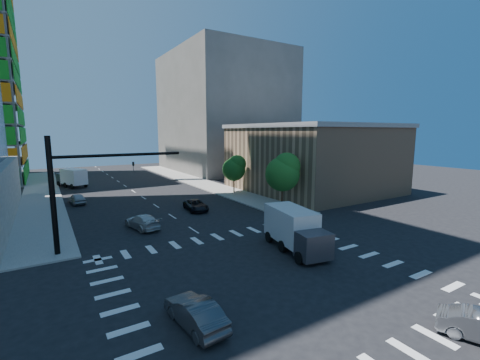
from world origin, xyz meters
TOP-DOWN VIEW (x-y plane):
  - ground at (0.00, 0.00)m, footprint 160.00×160.00m
  - road_markings at (0.00, 0.00)m, footprint 20.00×20.00m
  - sidewalk_ne at (12.50, 40.00)m, footprint 5.00×60.00m
  - sidewalk_nw at (-12.50, 40.00)m, footprint 5.00×60.00m
  - commercial_building at (25.00, 22.00)m, footprint 20.50×22.50m
  - bg_building_ne at (27.00, 55.00)m, footprint 24.00×30.00m
  - signal_mast_nw at (-10.00, 11.50)m, footprint 10.20×0.40m
  - tree_south at (12.63, 13.90)m, footprint 4.16×4.16m
  - tree_north at (12.93, 25.90)m, footprint 3.54×3.52m
  - car_nb_far at (3.40, 19.14)m, footprint 2.56×4.77m
  - car_sb_near at (-4.05, 15.15)m, footprint 2.90×5.08m
  - car_sb_mid at (-8.50, 30.61)m, footprint 2.09×4.21m
  - car_sb_cross at (-6.13, -2.38)m, footprint 1.87×4.34m
  - box_truck_near at (4.81, 2.61)m, footprint 3.77×6.59m
  - box_truck_far at (-8.05, 46.01)m, footprint 4.58×6.50m

SIDE VIEW (x-z plane):
  - ground at x=0.00m, z-range 0.00..0.00m
  - road_markings at x=0.00m, z-range 0.00..0.01m
  - sidewalk_ne at x=12.50m, z-range 0.00..0.15m
  - sidewalk_nw at x=-12.50m, z-range 0.00..0.15m
  - car_nb_far at x=3.40m, z-range 0.00..1.27m
  - car_sb_mid at x=-8.50m, z-range 0.00..1.38m
  - car_sb_near at x=-4.05m, z-range 0.00..1.39m
  - car_sb_cross at x=-6.13m, z-range 0.00..1.39m
  - box_truck_far at x=-8.05m, z-range -0.18..2.96m
  - box_truck_near at x=4.81m, z-range -0.19..3.06m
  - tree_north at x=12.93m, z-range 1.10..6.88m
  - tree_south at x=12.63m, z-range 1.27..8.10m
  - commercial_building at x=25.00m, z-range 0.01..10.61m
  - signal_mast_nw at x=-10.00m, z-range 0.99..9.99m
  - bg_building_ne at x=27.00m, z-range 0.00..28.00m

